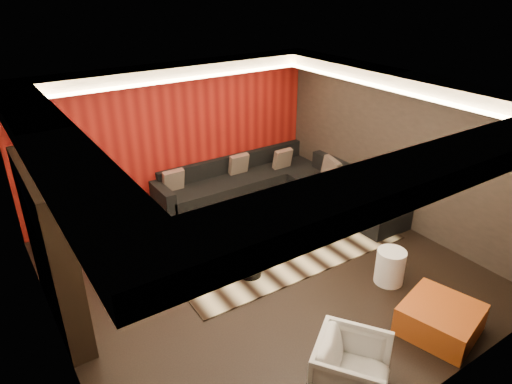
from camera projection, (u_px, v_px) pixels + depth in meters
floor at (261, 270)px, 7.26m from camera, size 6.00×6.00×0.02m
ceiling at (262, 94)px, 6.04m from camera, size 6.00×6.00×0.02m
wall_back at (174, 135)px, 8.90m from camera, size 6.00×0.02×2.80m
wall_left at (42, 254)px, 5.14m from camera, size 0.02×6.00×2.80m
wall_right at (400, 150)px, 8.16m from camera, size 0.02×6.00×2.80m
red_feature_wall at (175, 136)px, 8.87m from camera, size 5.98×0.05×2.78m
soffit_back at (176, 71)px, 8.11m from camera, size 6.00×0.60×0.22m
soffit_front at (434, 168)px, 4.07m from camera, size 6.00×0.60×0.22m
soffit_left at (49, 141)px, 4.73m from camera, size 0.60×4.80×0.22m
soffit_right at (398, 79)px, 7.45m from camera, size 0.60×4.80×0.22m
cove_back at (185, 79)px, 7.89m from camera, size 4.80×0.08×0.04m
cove_front at (402, 165)px, 4.37m from camera, size 4.80×0.08×0.04m
cove_left at (84, 143)px, 4.94m from camera, size 0.08×4.80×0.04m
cove_right at (383, 88)px, 7.32m from camera, size 0.08×4.80×0.04m
tv_surround at (51, 249)px, 5.80m from camera, size 0.30×2.00×2.20m
tv_screen at (59, 221)px, 5.73m from camera, size 0.04×1.30×0.80m
tv_shelf at (69, 270)px, 6.05m from camera, size 0.04×1.60×0.04m
rug at (265, 232)px, 8.28m from camera, size 4.06×3.08×0.02m
coffee_table at (319, 226)px, 8.24m from camera, size 1.60×1.60×0.22m
drum_stool at (250, 264)px, 7.01m from camera, size 0.41×0.41×0.40m
striped_pouf at (203, 235)px, 7.79m from camera, size 0.90×0.90×0.38m
white_side_table at (390, 267)px, 6.86m from camera, size 0.49×0.49×0.54m
orange_ottoman at (440, 319)px, 5.93m from camera, size 1.09×1.09×0.40m
armchair at (352, 370)px, 4.97m from camera, size 1.09×1.09×0.72m
sectional_sofa at (279, 187)px, 9.41m from camera, size 3.65×3.50×0.75m
throw_pillows at (279, 171)px, 9.29m from camera, size 3.31×2.70×0.50m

